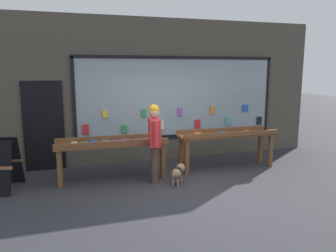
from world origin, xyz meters
name	(u,v)px	position (x,y,z in m)	size (l,w,h in m)	color
ground_plane	(190,190)	(0.00, 0.00, 0.00)	(40.00, 40.00, 0.00)	#2D2D33
shopfront_facade	(157,91)	(0.00, 2.39, 1.79)	(8.84, 0.29, 3.62)	#4C473D
display_table_left	(112,147)	(-1.37, 1.15, 0.72)	(2.38, 0.71, 0.90)	brown
display_table_right	(226,138)	(1.37, 1.14, 0.74)	(2.38, 0.69, 0.93)	brown
person_browsing	(154,137)	(-0.55, 0.68, 0.96)	(0.28, 0.65, 1.65)	#4C382D
small_dog	(178,172)	(-0.11, 0.41, 0.26)	(0.41, 0.45, 0.39)	#99724C
sandwich_board_sign	(4,164)	(-3.48, 1.13, 0.52)	(0.63, 0.90, 1.02)	black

